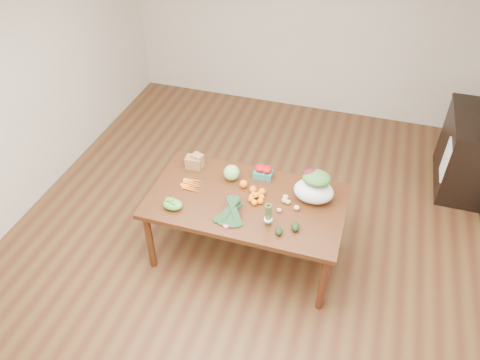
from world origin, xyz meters
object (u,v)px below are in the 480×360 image
(mandarin_cluster, at_px, (255,196))
(asparagus_bundle, at_px, (268,214))
(kale_bunch, at_px, (229,213))
(paper_bag, at_px, (194,161))
(salad_bag, at_px, (314,188))
(cabinet, at_px, (466,152))
(dining_table, at_px, (246,227))
(cabbage, at_px, (232,173))

(mandarin_cluster, relative_size, asparagus_bundle, 0.72)
(kale_bunch, bearing_deg, paper_bag, 133.56)
(kale_bunch, relative_size, salad_bag, 1.06)
(mandarin_cluster, height_order, salad_bag, salad_bag)
(asparagus_bundle, bearing_deg, kale_bunch, -172.85)
(mandarin_cluster, relative_size, salad_bag, 0.48)
(cabinet, bearing_deg, dining_table, -139.04)
(dining_table, xyz_separation_m, salad_bag, (0.60, 0.19, 0.52))
(dining_table, relative_size, kale_bunch, 4.64)
(paper_bag, bearing_deg, cabinet, 28.89)
(dining_table, xyz_separation_m, asparagus_bundle, (0.28, -0.26, 0.50))
(asparagus_bundle, bearing_deg, salad_bag, 54.53)
(cabinet, relative_size, asparagus_bundle, 4.08)
(paper_bag, relative_size, asparagus_bundle, 0.86)
(cabinet, height_order, salad_bag, salad_bag)
(kale_bunch, bearing_deg, mandarin_cluster, 65.47)
(cabinet, bearing_deg, salad_bag, -132.64)
(mandarin_cluster, xyz_separation_m, salad_bag, (0.52, 0.17, 0.10))
(cabbage, relative_size, salad_bag, 0.42)
(salad_bag, bearing_deg, asparagus_bundle, -125.64)
(paper_bag, xyz_separation_m, mandarin_cluster, (0.73, -0.30, -0.03))
(dining_table, distance_m, salad_bag, 0.82)
(dining_table, distance_m, cabbage, 0.57)
(salad_bag, bearing_deg, kale_bunch, -143.72)
(asparagus_bundle, bearing_deg, dining_table, 137.06)
(salad_bag, bearing_deg, paper_bag, 174.02)
(mandarin_cluster, distance_m, kale_bunch, 0.35)
(paper_bag, xyz_separation_m, kale_bunch, (0.59, -0.62, 0.00))
(kale_bunch, xyz_separation_m, salad_bag, (0.67, 0.49, 0.07))
(cabinet, height_order, paper_bag, cabinet)
(paper_bag, distance_m, asparagus_bundle, 1.10)
(mandarin_cluster, bearing_deg, asparagus_bundle, -54.57)
(dining_table, distance_m, asparagus_bundle, 0.63)
(paper_bag, relative_size, salad_bag, 0.57)
(cabinet, relative_size, mandarin_cluster, 5.67)
(salad_bag, bearing_deg, cabbage, 175.68)
(cabinet, bearing_deg, paper_bag, -151.11)
(kale_bunch, xyz_separation_m, asparagus_bundle, (0.35, 0.04, 0.05))
(cabbage, distance_m, kale_bunch, 0.57)
(dining_table, bearing_deg, cabbage, 132.64)
(paper_bag, xyz_separation_m, salad_bag, (1.25, -0.13, 0.07))
(cabinet, bearing_deg, cabbage, -145.77)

